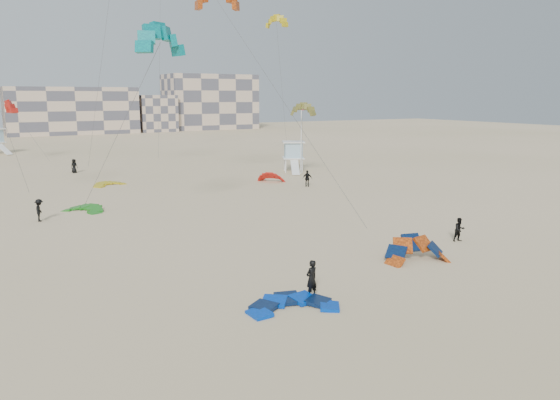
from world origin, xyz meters
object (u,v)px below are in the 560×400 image
kite_ground_blue (293,308)px  lifeguard_tower_near (293,157)px  kitesurfer_main (312,279)px  kite_ground_orange (417,261)px

kite_ground_blue → lifeguard_tower_near: lifeguard_tower_near is taller
lifeguard_tower_near → kitesurfer_main: bearing=-94.1°
kite_ground_orange → lifeguard_tower_near: lifeguard_tower_near is taller
kitesurfer_main → kite_ground_orange: bearing=178.8°
kite_ground_blue → lifeguard_tower_near: (23.79, 40.26, 1.96)m
kite_ground_blue → kitesurfer_main: (1.54, 0.80, 0.94)m
kite_ground_orange → lifeguard_tower_near: 39.93m
kite_ground_blue → kitesurfer_main: size_ratio=2.15×
kite_ground_blue → kite_ground_orange: size_ratio=1.04×
kitesurfer_main → lifeguard_tower_near: size_ratio=0.32×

